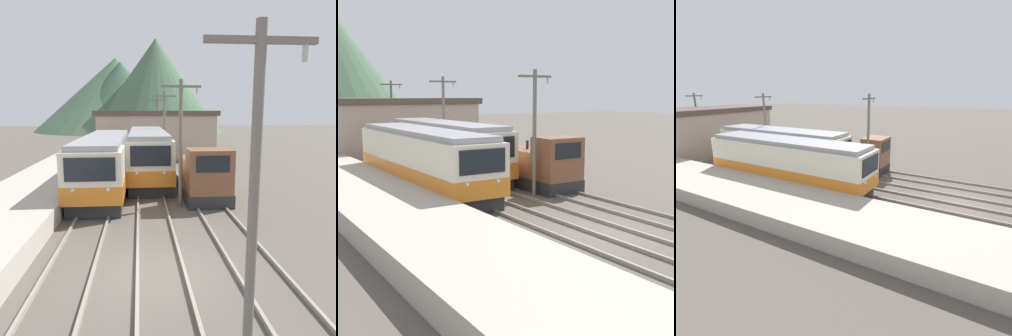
% 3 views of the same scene
% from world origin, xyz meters
% --- Properties ---
extents(ground_plane, '(200.00, 200.00, 0.00)m').
position_xyz_m(ground_plane, '(0.00, 0.00, 0.00)').
color(ground_plane, '#564F47').
extents(track_left, '(1.54, 60.00, 0.14)m').
position_xyz_m(track_left, '(-2.60, 0.00, 0.07)').
color(track_left, gray).
rests_on(track_left, ground).
extents(track_center, '(1.54, 60.00, 0.14)m').
position_xyz_m(track_center, '(0.20, 0.00, 0.07)').
color(track_center, gray).
rests_on(track_center, ground).
extents(track_right, '(1.54, 60.00, 0.14)m').
position_xyz_m(track_right, '(3.20, 0.00, 0.07)').
color(track_right, gray).
rests_on(track_right, ground).
extents(commuter_train_left, '(2.84, 13.30, 3.39)m').
position_xyz_m(commuter_train_left, '(-2.60, 11.53, 1.59)').
color(commuter_train_left, '#28282B').
rests_on(commuter_train_left, ground).
extents(commuter_train_center, '(2.84, 12.58, 3.54)m').
position_xyz_m(commuter_train_center, '(0.20, 14.61, 1.65)').
color(commuter_train_center, '#28282B').
rests_on(commuter_train_center, ground).
extents(shunting_locomotive, '(2.40, 5.60, 3.00)m').
position_xyz_m(shunting_locomotive, '(3.20, 8.63, 1.21)').
color(shunting_locomotive, '#28282B').
rests_on(shunting_locomotive, ground).
extents(catenary_mast_near, '(2.00, 0.20, 6.49)m').
position_xyz_m(catenary_mast_near, '(1.71, -3.75, 3.56)').
color(catenary_mast_near, slate).
rests_on(catenary_mast_near, ground).
extents(catenary_mast_mid, '(2.00, 0.20, 6.49)m').
position_xyz_m(catenary_mast_mid, '(1.71, 7.09, 3.56)').
color(catenary_mast_mid, slate).
rests_on(catenary_mast_mid, ground).
extents(catenary_mast_far, '(2.00, 0.20, 6.49)m').
position_xyz_m(catenary_mast_far, '(1.71, 17.93, 3.56)').
color(catenary_mast_far, slate).
rests_on(catenary_mast_far, ground).
extents(catenary_mast_distant, '(2.00, 0.20, 6.49)m').
position_xyz_m(catenary_mast_distant, '(1.71, 28.77, 3.56)').
color(catenary_mast_distant, slate).
rests_on(catenary_mast_distant, ground).
extents(station_building, '(12.60, 6.30, 4.95)m').
position_xyz_m(station_building, '(1.38, 26.00, 2.50)').
color(station_building, '#AD9E8E').
rests_on(station_building, ground).
extents(mountain_backdrop, '(44.47, 44.66, 20.64)m').
position_xyz_m(mountain_backdrop, '(-2.87, 71.59, 9.18)').
color(mountain_backdrop, '#47664C').
rests_on(mountain_backdrop, ground).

